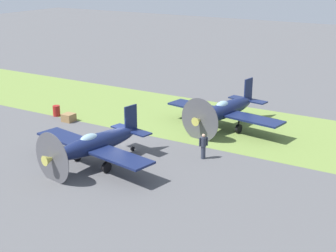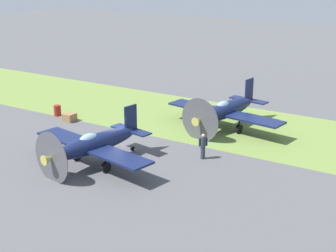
% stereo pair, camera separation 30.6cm
% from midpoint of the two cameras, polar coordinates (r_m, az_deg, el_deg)
% --- Properties ---
extents(ground_plane, '(160.00, 160.00, 0.00)m').
position_cam_midpoint_polar(ground_plane, '(35.02, -5.83, -2.61)').
color(ground_plane, '#515154').
extents(grass_verge, '(120.00, 11.00, 0.01)m').
position_cam_midpoint_polar(grass_verge, '(42.13, 1.63, 1.14)').
color(grass_verge, olive).
rests_on(grass_verge, ground).
extents(airplane_lead, '(9.67, 7.71, 3.42)m').
position_cam_midpoint_polar(airplane_lead, '(32.02, -8.15, -2.01)').
color(airplane_lead, '#141E47').
rests_on(airplane_lead, ground).
extents(airplane_wingman, '(9.96, 7.92, 3.53)m').
position_cam_midpoint_polar(airplane_wingman, '(38.93, 6.84, 1.82)').
color(airplane_wingman, '#141E47').
rests_on(airplane_wingman, ground).
extents(ground_crew_chief, '(0.45, 0.50, 1.73)m').
position_cam_midpoint_polar(ground_crew_chief, '(32.92, 4.29, -2.26)').
color(ground_crew_chief, '#2D3342').
rests_on(ground_crew_chief, ground).
extents(fuel_drum, '(0.60, 0.60, 0.90)m').
position_cam_midpoint_polar(fuel_drum, '(43.12, -12.31, 1.74)').
color(fuel_drum, maroon).
rests_on(fuel_drum, ground).
extents(supply_crate, '(0.90, 0.90, 0.64)m').
position_cam_midpoint_polar(supply_crate, '(41.50, -10.97, 0.99)').
color(supply_crate, olive).
rests_on(supply_crate, ground).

